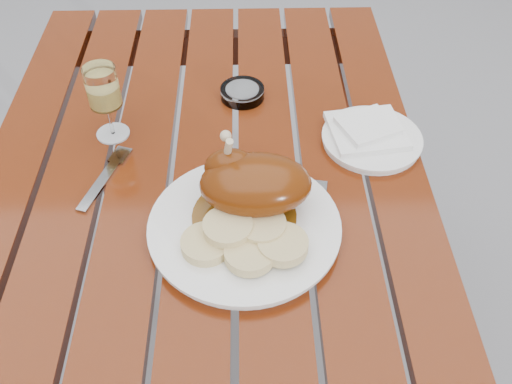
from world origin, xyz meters
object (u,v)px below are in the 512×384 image
dinner_plate (244,228)px  table (214,294)px  wine_glass (106,103)px  ashtray (242,93)px  side_plate (372,139)px

dinner_plate → table: bearing=118.7°
wine_glass → ashtray: wine_glass is taller
dinner_plate → side_plate: 0.32m
side_plate → table: bearing=-165.7°
dinner_plate → ashtray: 0.36m
dinner_plate → ashtray: (-0.00, 0.36, 0.00)m
wine_glass → side_plate: 0.50m
table → wine_glass: size_ratio=8.10×
dinner_plate → wine_glass: bearing=135.0°
table → dinner_plate: 0.41m
wine_glass → ashtray: size_ratio=1.65×
table → wine_glass: 0.50m
ashtray → wine_glass: bearing=-155.6°
wine_glass → table: bearing=-33.3°
side_plate → ashtray: 0.28m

